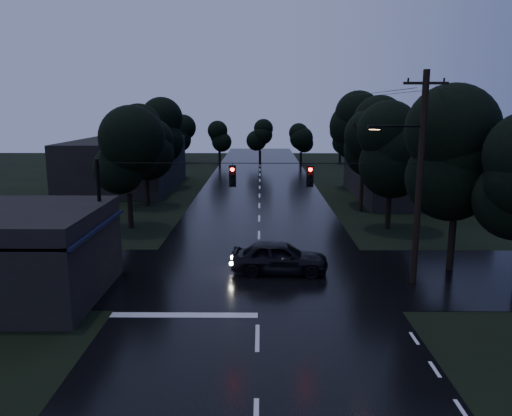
{
  "coord_description": "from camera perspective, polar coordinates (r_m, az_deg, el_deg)",
  "views": [
    {
      "loc": [
        0.11,
        -12.01,
        8.36
      ],
      "look_at": [
        -0.14,
        14.39,
        2.99
      ],
      "focal_mm": 35.0,
      "sensor_mm": 36.0,
      "label": 1
    }
  ],
  "objects": [
    {
      "name": "utility_pole_main",
      "position": [
        24.34,
        18.02,
        3.61
      ],
      "size": [
        3.5,
        0.3,
        10.0
      ],
      "color": "black",
      "rests_on": "ground"
    },
    {
      "name": "tree_right_a",
      "position": [
        35.26,
        15.25,
        6.63
      ],
      "size": [
        4.2,
        4.2,
        8.85
      ],
      "color": "black",
      "rests_on": "ground"
    },
    {
      "name": "tree_left_a",
      "position": [
        35.35,
        -14.48,
        6.07
      ],
      "size": [
        3.92,
        3.92,
        8.26
      ],
      "color": "black",
      "rests_on": "ground"
    },
    {
      "name": "car",
      "position": [
        25.6,
        2.72,
        -5.61
      ],
      "size": [
        5.03,
        2.27,
        1.68
      ],
      "primitive_type": "imported",
      "rotation": [
        0.0,
        0.0,
        1.51
      ],
      "color": "black",
      "rests_on": "ground"
    },
    {
      "name": "tree_right_b",
      "position": [
        43.14,
        13.38,
        8.04
      ],
      "size": [
        4.48,
        4.48,
        9.44
      ],
      "color": "black",
      "rests_on": "ground"
    },
    {
      "name": "building_far_left",
      "position": [
        54.21,
        -14.6,
        4.91
      ],
      "size": [
        10.0,
        16.0,
        5.0
      ],
      "primitive_type": "cube",
      "color": "black",
      "rests_on": "ground"
    },
    {
      "name": "tree_corner_near",
      "position": [
        27.0,
        22.14,
        5.62
      ],
      "size": [
        4.48,
        4.48,
        9.44
      ],
      "color": "black",
      "rests_on": "ground"
    },
    {
      "name": "cross_street",
      "position": [
        25.43,
        0.27,
        -7.7
      ],
      "size": [
        60.0,
        9.0,
        0.02
      ],
      "primitive_type": "cube",
      "color": "black",
      "rests_on": "ground"
    },
    {
      "name": "building_far_right",
      "position": [
        48.46,
        17.23,
        3.67
      ],
      "size": [
        10.0,
        14.0,
        4.4
      ],
      "primitive_type": "cube",
      "color": "black",
      "rests_on": "ground"
    },
    {
      "name": "span_signals",
      "position": [
        23.22,
        1.64,
        3.77
      ],
      "size": [
        15.0,
        0.37,
        1.12
      ],
      "color": "black",
      "rests_on": "ground"
    },
    {
      "name": "tree_right_c",
      "position": [
        53.02,
        11.66,
        9.1
      ],
      "size": [
        4.76,
        4.76,
        10.03
      ],
      "color": "black",
      "rests_on": "ground"
    },
    {
      "name": "main_road",
      "position": [
        42.84,
        0.38,
        0.23
      ],
      "size": [
        12.0,
        120.0,
        0.02
      ],
      "primitive_type": "cube",
      "color": "black",
      "rests_on": "ground"
    },
    {
      "name": "utility_pole_far",
      "position": [
        41.09,
        12.08,
        4.97
      ],
      "size": [
        2.0,
        0.3,
        7.5
      ],
      "color": "black",
      "rests_on": "ground"
    },
    {
      "name": "anchor_pole_left",
      "position": [
        24.83,
        -17.33,
        -1.51
      ],
      "size": [
        0.18,
        0.18,
        6.0
      ],
      "primitive_type": "cylinder",
      "color": "black",
      "rests_on": "ground"
    },
    {
      "name": "tree_left_c",
      "position": [
        53.08,
        -10.79,
        8.73
      ],
      "size": [
        4.48,
        4.48,
        9.44
      ],
      "color": "black",
      "rests_on": "ground"
    },
    {
      "name": "tree_left_b",
      "position": [
        43.21,
        -12.56,
        7.58
      ],
      "size": [
        4.2,
        4.2,
        8.85
      ],
      "color": "black",
      "rests_on": "ground"
    }
  ]
}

